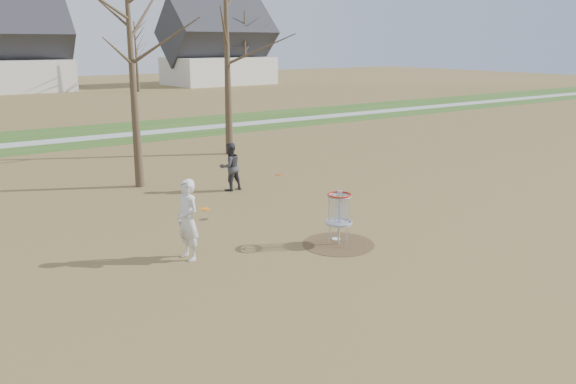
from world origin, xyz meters
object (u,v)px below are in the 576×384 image
at_px(disc_grounded, 336,239).
at_px(player_standing, 188,220).
at_px(player_throwing, 230,167).
at_px(disc_golf_basket, 339,209).

bearing_deg(disc_grounded, player_standing, 165.60).
xyz_separation_m(player_throwing, disc_grounded, (-0.21, -5.95, -0.80)).
distance_m(disc_grounded, disc_golf_basket, 0.95).
bearing_deg(player_throwing, player_standing, 48.94).
height_order(player_standing, disc_golf_basket, player_standing).
bearing_deg(player_throwing, disc_golf_basket, 83.13).
distance_m(player_standing, disc_grounded, 3.88).
distance_m(player_throwing, disc_golf_basket, 6.25).
xyz_separation_m(player_standing, disc_grounded, (3.65, -0.94, -0.93)).
bearing_deg(disc_golf_basket, player_throwing, 86.59).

